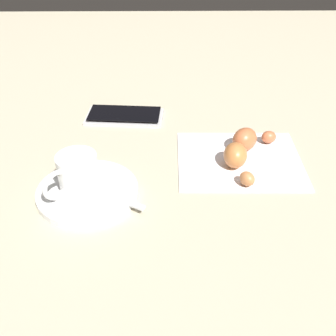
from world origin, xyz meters
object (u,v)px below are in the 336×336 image
croissant (243,148)px  cell_phone (125,115)px  napkin (240,159)px  sugar_packet (75,199)px  saucer (88,192)px  espresso_cup (77,174)px  teaspoon (89,187)px

croissant → cell_phone: croissant is taller
napkin → croissant: croissant is taller
sugar_packet → napkin: 0.27m
napkin → croissant: (-0.00, -0.00, 0.02)m
croissant → saucer: bearing=19.9°
saucer → croissant: croissant is taller
napkin → espresso_cup: bearing=19.2°
saucer → sugar_packet: (0.01, 0.02, 0.01)m
espresso_cup → sugar_packet: 0.03m
saucer → sugar_packet: sugar_packet is taller
napkin → cell_phone: bearing=-36.1°
teaspoon → saucer: bearing=34.0°
teaspoon → sugar_packet: (0.01, 0.03, 0.00)m
sugar_packet → teaspoon: bearing=72.5°
teaspoon → napkin: 0.25m
saucer → espresso_cup: 0.04m
espresso_cup → sugar_packet: bearing=85.5°
napkin → croissant: size_ratio=1.39×
saucer → cell_phone: size_ratio=0.98×
teaspoon → napkin: teaspoon is taller
teaspoon → croissant: (-0.24, -0.08, 0.01)m
espresso_cup → cell_phone: 0.24m
espresso_cup → cell_phone: espresso_cup is taller
napkin → croissant: bearing=-152.5°
saucer → espresso_cup: espresso_cup is taller
saucer → sugar_packet: size_ratio=2.20×
saucer → napkin: size_ratio=0.74×
saucer → espresso_cup: size_ratio=1.94×
espresso_cup → napkin: espresso_cup is taller
teaspoon → napkin: size_ratio=0.66×
croissant → cell_phone: size_ratio=0.95×
teaspoon → napkin: bearing=-160.4°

